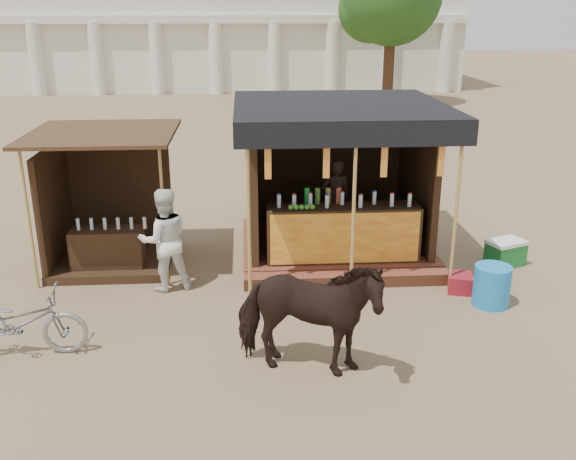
% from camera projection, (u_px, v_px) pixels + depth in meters
% --- Properties ---
extents(ground, '(120.00, 120.00, 0.00)m').
position_uv_depth(ground, '(296.00, 345.00, 8.70)').
color(ground, '#846B4C').
rests_on(ground, ground).
extents(main_stall, '(3.60, 3.61, 2.78)m').
position_uv_depth(main_stall, '(336.00, 201.00, 11.59)').
color(main_stall, brown).
rests_on(main_stall, ground).
extents(secondary_stall, '(2.40, 2.40, 2.38)m').
position_uv_depth(secondary_stall, '(102.00, 217.00, 11.26)').
color(secondary_stall, '#332312').
rests_on(secondary_stall, ground).
extents(cow, '(2.02, 1.31, 1.57)m').
position_uv_depth(cow, '(307.00, 316.00, 7.79)').
color(cow, black).
rests_on(cow, ground).
extents(motorbike, '(1.76, 0.67, 0.91)m').
position_uv_depth(motorbike, '(19.00, 323.00, 8.33)').
color(motorbike, gray).
rests_on(motorbike, ground).
extents(bystander, '(0.96, 0.83, 1.68)m').
position_uv_depth(bystander, '(164.00, 240.00, 10.18)').
color(bystander, white).
rests_on(bystander, ground).
extents(blue_barrel, '(0.59, 0.59, 0.63)m').
position_uv_depth(blue_barrel, '(492.00, 286.00, 9.78)').
color(blue_barrel, '#1A79C5').
rests_on(blue_barrel, ground).
extents(red_crate, '(0.46, 0.50, 0.29)m').
position_uv_depth(red_crate, '(460.00, 283.00, 10.31)').
color(red_crate, maroon).
rests_on(red_crate, ground).
extents(cooler, '(0.76, 0.64, 0.46)m').
position_uv_depth(cooler, '(505.00, 253.00, 11.33)').
color(cooler, '#176B2C').
rests_on(cooler, ground).
extents(background_building, '(26.00, 7.45, 8.18)m').
position_uv_depth(background_building, '(217.00, 13.00, 35.44)').
color(background_building, silver).
rests_on(background_building, ground).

